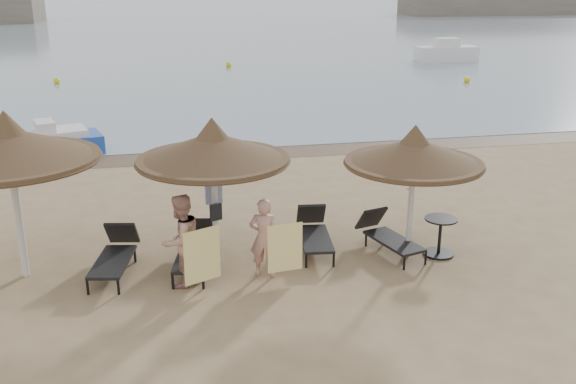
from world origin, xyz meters
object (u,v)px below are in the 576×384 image
Objects in this scene: person_right at (264,232)px; pedal_boat at (60,142)px; palapa_center at (213,148)px; lounger_far_left at (115,253)px; palapa_right at (414,152)px; lounger_near_right at (314,231)px; person_left at (181,234)px; lounger_far_right at (387,234)px; lounger_near_left at (195,248)px; side_table at (440,238)px; palapa_left at (8,146)px.

person_right is 11.18m from pedal_boat.
lounger_far_left is (-1.96, -0.06, -1.98)m from palapa_center.
lounger_near_right is at bearing 157.54° from palapa_right.
lounger_near_right is 3.10m from person_left.
pedal_boat is (-7.65, 9.33, 0.07)m from lounger_far_right.
side_table is at bearing 5.71° from lounger_near_left.
palapa_center is 1.55× the size of lounger_far_left.
pedal_boat reaches higher than lounger_near_right.
lounger_far_right is 0.67× the size of pedal_boat.
lounger_far_right is 4.36m from person_left.
lounger_far_left is (1.69, -0.14, -2.19)m from palapa_left.
palapa_right is 1.35× the size of person_left.
lounger_near_right is 1.77m from person_right.
person_right is 0.66× the size of pedal_boat.
lounger_far_right is at bearing -2.69° from palapa_center.
palapa_center is 1.61× the size of lounger_far_right.
person_right is at bearing -4.95° from lounger_far_left.
palapa_right is at bearing -15.53° from lounger_near_right.
palapa_center is at bearing -168.65° from person_left.
lounger_near_left is 1.04m from person_left.
palapa_left is 3.89m from lounger_near_left.
lounger_far_right is at bearing 138.42° from palapa_right.
lounger_near_left is 1.05× the size of lounger_far_right.
person_left reaches higher than person_right.
lounger_near_right reaches higher than lounger_far_right.
palapa_center is 10.23m from pedal_boat.
lounger_near_left is at bearing -3.96° from palapa_left.
lounger_near_left is 0.95× the size of person_left.
person_left is at bearing -18.66° from palapa_left.
lounger_far_right is (5.49, -0.11, -0.02)m from lounger_far_left.
person_left is 0.74× the size of pedal_boat.
lounger_far_right is at bearing -9.73° from lounger_near_right.
person_left reaches higher than pedal_boat.
lounger_far_right is (-0.35, 0.31, -1.83)m from palapa_right.
palapa_center is at bearing -165.70° from lounger_near_right.
pedal_boat is at bearing 113.38° from lounger_far_right.
lounger_near_right is 1.01× the size of lounger_far_right.
person_right is at bearing -11.88° from palapa_left.
lounger_near_right is 1.52m from lounger_far_right.
pedal_boat reaches higher than side_table.
palapa_center reaches higher than pedal_boat.
palapa_center is 2.03m from lounger_near_left.
lounger_far_left is 6.49m from side_table.
person_left is 1.12× the size of person_right.
side_table is (2.43, -0.87, 0.01)m from lounger_near_right.
lounger_far_left is 4.05m from lounger_near_right.
lounger_near_right is at bearing -118.01° from person_right.
palapa_center is 1.53× the size of lounger_near_left.
palapa_center reaches higher than lounger_far_left.
person_right is (-1.25, -1.12, 0.55)m from lounger_near_right.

